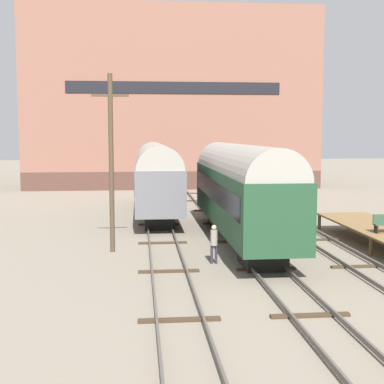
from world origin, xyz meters
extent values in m
plane|color=slate|center=(0.00, 0.00, 0.00)|extent=(200.00, 200.00, 0.00)
cube|color=#4C4742|center=(-4.92, 0.00, 0.18)|extent=(0.08, 60.00, 0.16)
cube|color=#4C4742|center=(-3.49, 0.00, 0.18)|extent=(0.08, 60.00, 0.16)
cube|color=#3D2D1E|center=(-4.21, -9.00, 0.05)|extent=(2.60, 0.24, 0.10)
cube|color=#3D2D1E|center=(-4.21, -3.00, 0.05)|extent=(2.60, 0.24, 0.10)
cube|color=#3D2D1E|center=(-4.21, 3.00, 0.05)|extent=(2.60, 0.24, 0.10)
cube|color=#3D2D1E|center=(-4.21, 9.00, 0.05)|extent=(2.60, 0.24, 0.10)
cube|color=#3D2D1E|center=(-4.21, 15.00, 0.05)|extent=(2.60, 0.24, 0.10)
cube|color=#3D2D1E|center=(-4.21, 21.00, 0.05)|extent=(2.60, 0.24, 0.10)
cube|color=#3D2D1E|center=(-4.21, 27.00, 0.05)|extent=(2.60, 0.24, 0.10)
cube|color=#4C4742|center=(-0.72, 0.00, 0.18)|extent=(0.08, 60.00, 0.16)
cube|color=#4C4742|center=(0.72, 0.00, 0.18)|extent=(0.08, 60.00, 0.16)
cube|color=#3D2D1E|center=(0.00, -9.00, 0.05)|extent=(2.60, 0.24, 0.10)
cube|color=#3D2D1E|center=(0.00, -3.00, 0.05)|extent=(2.60, 0.24, 0.10)
cube|color=#3D2D1E|center=(0.00, 3.00, 0.05)|extent=(2.60, 0.24, 0.10)
cube|color=#3D2D1E|center=(0.00, 9.00, 0.05)|extent=(2.60, 0.24, 0.10)
cube|color=#3D2D1E|center=(0.00, 15.00, 0.05)|extent=(2.60, 0.24, 0.10)
cube|color=#3D2D1E|center=(0.00, 21.00, 0.05)|extent=(2.60, 0.24, 0.10)
cube|color=#3D2D1E|center=(0.00, 27.00, 0.05)|extent=(2.60, 0.24, 0.10)
cube|color=#4C4742|center=(3.49, 0.00, 0.18)|extent=(0.08, 60.00, 0.16)
cube|color=#4C4742|center=(4.92, 0.00, 0.18)|extent=(0.08, 60.00, 0.16)
cube|color=#3D2D1E|center=(4.21, -3.00, 0.05)|extent=(2.60, 0.24, 0.10)
cube|color=#3D2D1E|center=(4.21, 3.00, 0.05)|extent=(2.60, 0.24, 0.10)
cube|color=#3D2D1E|center=(4.21, 9.00, 0.05)|extent=(2.60, 0.24, 0.10)
cube|color=#3D2D1E|center=(4.21, 15.00, 0.05)|extent=(2.60, 0.24, 0.10)
cube|color=#3D2D1E|center=(4.21, 21.00, 0.05)|extent=(2.60, 0.24, 0.10)
cube|color=#3D2D1E|center=(4.21, 27.00, 0.05)|extent=(2.60, 0.24, 0.10)
cube|color=black|center=(0.00, 8.50, 0.50)|extent=(1.80, 2.40, 1.00)
cube|color=black|center=(0.00, -2.29, 0.50)|extent=(1.80, 2.40, 1.00)
cube|color=#1E4228|center=(0.00, 3.11, 2.47)|extent=(2.90, 16.59, 2.94)
cube|color=black|center=(0.00, 3.11, 2.82)|extent=(2.94, 15.26, 1.06)
cylinder|color=gray|center=(0.00, 3.11, 3.94)|extent=(2.75, 16.26, 2.75)
cube|color=black|center=(-4.21, 18.99, 0.50)|extent=(1.80, 2.40, 1.00)
cube|color=black|center=(-4.21, 8.01, 0.50)|extent=(1.80, 2.40, 1.00)
cube|color=slate|center=(-4.21, 13.50, 2.38)|extent=(2.99, 16.90, 2.75)
cube|color=black|center=(-4.21, 13.50, 2.71)|extent=(3.03, 15.55, 0.99)
cylinder|color=gray|center=(-4.21, 13.50, 3.75)|extent=(2.84, 16.56, 2.84)
cylinder|color=brown|center=(5.67, 6.63, 0.44)|extent=(0.20, 0.20, 0.88)
cylinder|color=brown|center=(8.50, 6.63, 0.44)|extent=(0.20, 0.20, 0.88)
cylinder|color=brown|center=(5.67, -0.82, 0.44)|extent=(0.20, 0.20, 0.88)
cube|color=black|center=(6.17, -0.22, 1.18)|extent=(0.06, 0.40, 0.40)
cylinder|color=#282833|center=(-2.19, -1.65, 0.42)|extent=(0.12, 0.12, 0.84)
cylinder|color=#282833|center=(-1.99, -1.65, 0.42)|extent=(0.12, 0.12, 0.84)
cylinder|color=gray|center=(-2.09, -1.65, 1.20)|extent=(0.32, 0.32, 0.70)
sphere|color=tan|center=(-2.09, -1.65, 1.66)|extent=(0.23, 0.23, 0.23)
cylinder|color=#473828|center=(-6.78, 1.30, 4.38)|extent=(0.24, 0.24, 8.76)
cube|color=#473828|center=(-6.78, 1.30, 7.71)|extent=(1.80, 0.12, 0.12)
cube|color=#4F342A|center=(-1.72, 36.35, 0.97)|extent=(31.77, 10.81, 1.94)
cube|color=brown|center=(-1.72, 36.35, 10.66)|extent=(31.77, 10.81, 17.44)
cube|color=black|center=(-1.72, 30.90, 10.66)|extent=(22.24, 0.10, 1.20)
camera|label=1|loc=(-5.40, -25.15, 5.82)|focal=50.00mm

